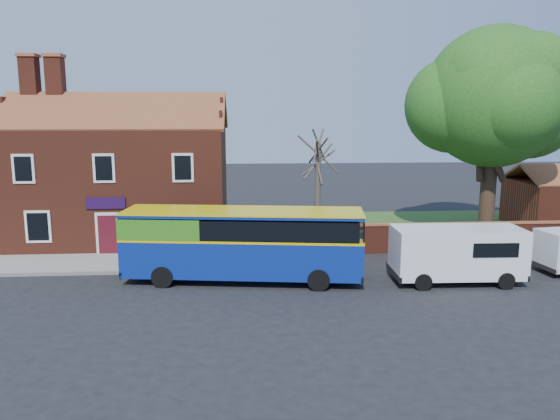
{
  "coord_description": "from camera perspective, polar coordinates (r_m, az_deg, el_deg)",
  "views": [
    {
      "loc": [
        0.03,
        -20.88,
        7.38
      ],
      "look_at": [
        1.86,
        5.0,
        2.76
      ],
      "focal_mm": 35.0,
      "sensor_mm": 36.0,
      "label": 1
    }
  ],
  "objects": [
    {
      "name": "large_tree",
      "position": [
        33.94,
        21.44,
        10.48
      ],
      "size": [
        10.03,
        7.93,
        12.23
      ],
      "color": "black",
      "rests_on": "ground"
    },
    {
      "name": "grass_strip",
      "position": [
        37.02,
        16.57,
        -1.8
      ],
      "size": [
        26.0,
        12.0,
        0.04
      ],
      "primitive_type": "cube",
      "color": "#426B28",
      "rests_on": "ground"
    },
    {
      "name": "shop_building",
      "position": [
        33.37,
        -16.23,
        2.87
      ],
      "size": [
        12.3,
        8.13,
        10.5
      ],
      "color": "maroon",
      "rests_on": "ground"
    },
    {
      "name": "boundary_wall",
      "position": [
        31.44,
        20.45,
        -2.61
      ],
      "size": [
        22.0,
        0.38,
        1.6
      ],
      "color": "maroon",
      "rests_on": "ground"
    },
    {
      "name": "ground",
      "position": [
        22.15,
        -3.94,
        -9.39
      ],
      "size": [
        120.0,
        120.0,
        0.0
      ],
      "primitive_type": "plane",
      "color": "black",
      "rests_on": "ground"
    },
    {
      "name": "bus",
      "position": [
        24.22,
        -4.66,
        -3.23
      ],
      "size": [
        10.72,
        4.04,
        3.19
      ],
      "rotation": [
        0.0,
        0.0,
        -0.14
      ],
      "color": "navy",
      "rests_on": "ground"
    },
    {
      "name": "pavement",
      "position": [
        28.5,
        -18.25,
        -5.31
      ],
      "size": [
        18.0,
        3.5,
        0.12
      ],
      "primitive_type": "cube",
      "color": "gray",
      "rests_on": "ground"
    },
    {
      "name": "van_near",
      "position": [
        25.2,
        18.04,
        -4.2
      ],
      "size": [
        5.63,
        2.44,
        2.45
      ],
      "rotation": [
        0.0,
        0.0,
        -0.03
      ],
      "color": "white",
      "rests_on": "ground"
    },
    {
      "name": "bare_tree",
      "position": [
        31.87,
        3.97,
        2.48
      ],
      "size": [
        2.31,
        2.76,
        6.17
      ],
      "color": "#4C4238",
      "rests_on": "ground"
    },
    {
      "name": "kerb",
      "position": [
        26.87,
        -19.16,
        -6.26
      ],
      "size": [
        18.0,
        0.15,
        0.14
      ],
      "primitive_type": "cube",
      "color": "slate",
      "rests_on": "ground"
    }
  ]
}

